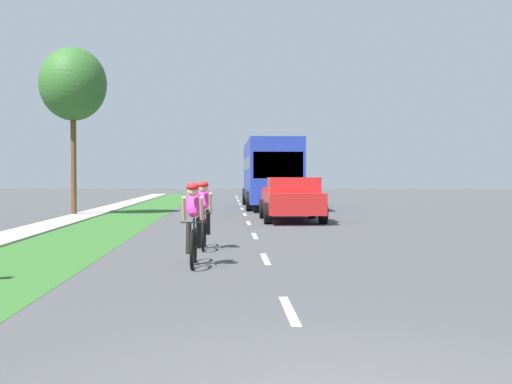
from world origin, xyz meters
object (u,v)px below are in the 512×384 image
(cyclist_trailing, at_px, (204,214))
(bus_blue, at_px, (270,170))
(street_tree_near, at_px, (73,85))
(cyclist_lead, at_px, (193,223))
(pickup_red, at_px, (292,199))

(cyclist_trailing, height_order, bus_blue, bus_blue)
(cyclist_trailing, bearing_deg, street_tree_near, 114.42)
(cyclist_lead, distance_m, cyclist_trailing, 2.87)
(cyclist_lead, height_order, pickup_red, pickup_red)
(cyclist_trailing, xyz_separation_m, bus_blue, (2.85, 19.89, 1.17))
(bus_blue, xyz_separation_m, street_tree_near, (-8.90, -6.56, 3.63))
(cyclist_trailing, relative_size, bus_blue, 0.15)
(cyclist_trailing, bearing_deg, pickup_red, 72.11)
(pickup_red, xyz_separation_m, street_tree_near, (-9.01, 4.18, 4.78))
(bus_blue, bearing_deg, pickup_red, -89.43)
(pickup_red, height_order, bus_blue, bus_blue)
(cyclist_lead, distance_m, bus_blue, 22.98)
(pickup_red, relative_size, street_tree_near, 0.71)
(street_tree_near, bearing_deg, cyclist_lead, -69.79)
(pickup_red, bearing_deg, street_tree_near, 155.10)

